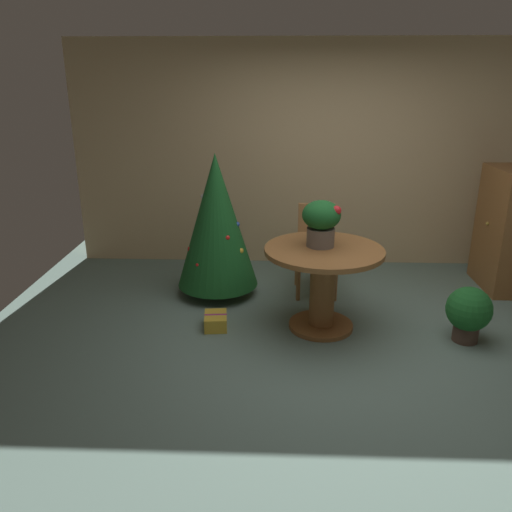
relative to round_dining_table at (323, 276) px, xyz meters
The scene contains 9 objects.
ground_plane 0.66m from the round_dining_table, 63.84° to the right, with size 6.60×6.60×0.00m, color slate.
back_wall_panel 2.00m from the round_dining_table, 84.31° to the left, with size 6.00×0.10×2.60m, color tan.
round_dining_table is the anchor object (origin of this frame).
flower_vase 0.50m from the round_dining_table, 114.82° to the left, with size 0.34×0.34×0.41m.
wooden_chair_far 0.88m from the round_dining_table, 90.00° to the left, with size 0.42×0.46×0.92m.
holiday_tree 1.30m from the round_dining_table, 144.07° to the left, with size 0.84×0.84×1.48m.
gift_box_gold 1.06m from the round_dining_table, behind, with size 0.23×0.29×0.13m.
wooden_cabinet 2.29m from the round_dining_table, 27.49° to the left, with size 0.44×0.77×1.30m.
potted_plant 1.28m from the round_dining_table, ahead, with size 0.39×0.39×0.50m.
Camera 1 is at (-0.61, -3.88, 2.18)m, focal length 35.96 mm.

